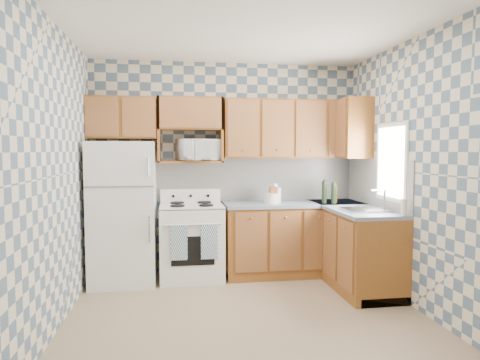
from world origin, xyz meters
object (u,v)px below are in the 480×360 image
refrigerator (123,213)px  electric_kettle (275,195)px  stove_body (192,242)px  microwave (198,150)px

refrigerator → electric_kettle: size_ratio=8.86×
stove_body → microwave: microwave is taller
refrigerator → electric_kettle: bearing=2.1°
refrigerator → microwave: 1.17m
refrigerator → microwave: bearing=8.7°
electric_kettle → refrigerator: bearing=-177.9°
refrigerator → stove_body: bearing=1.8°
refrigerator → microwave: (0.90, 0.14, 0.74)m
microwave → electric_kettle: bearing=-22.4°
stove_body → microwave: (0.09, 0.11, 1.13)m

